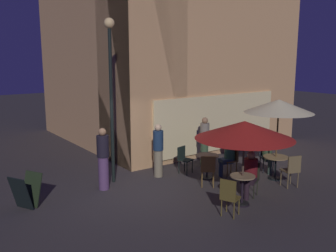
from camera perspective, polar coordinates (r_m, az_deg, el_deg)
name	(u,v)px	position (r m, az deg, el deg)	size (l,w,h in m)	color
ground_plane	(134,191)	(10.69, -5.19, -9.92)	(60.00, 60.00, 0.00)	#342F2F
cafe_building	(153,33)	(15.57, -2.33, 14.00)	(8.48, 8.72, 9.32)	tan
street_lamp_near_corner	(111,77)	(10.91, -8.75, 7.43)	(0.30, 0.30, 4.80)	black
menu_sandwich_board	(26,191)	(10.06, -20.88, -9.29)	(0.81, 0.78, 0.85)	black
cafe_table_0	(242,185)	(9.75, 11.30, -8.86)	(0.63, 0.63, 0.78)	black
cafe_table_1	(276,162)	(11.96, 16.14, -5.37)	(0.76, 0.76, 0.72)	black
cafe_table_2	(207,161)	(11.63, 5.99, -5.41)	(0.72, 0.72, 0.75)	black
patio_umbrella_0	(244,130)	(9.38, 11.62, -0.62)	(2.47, 2.47, 2.18)	black
patio_umbrella_1	(279,107)	(11.61, 16.58, 2.87)	(2.06, 2.06, 2.48)	black
cafe_chair_0	(251,176)	(10.45, 12.62, -7.45)	(0.53, 0.53, 0.92)	black
cafe_chair_1	(229,195)	(8.99, 9.34, -10.34)	(0.52, 0.52, 0.93)	#4F411B
cafe_chair_2	(292,168)	(11.32, 18.45, -6.15)	(0.53, 0.53, 0.96)	brown
cafe_chair_3	(266,154)	(12.71, 14.77, -4.11)	(0.56, 0.56, 0.97)	black
cafe_chair_4	(232,158)	(12.05, 9.73, -4.87)	(0.50, 0.50, 0.89)	brown
cafe_chair_5	(184,157)	(12.10, 2.41, -4.79)	(0.49, 0.49, 0.87)	black
cafe_chair_6	(208,168)	(10.86, 6.13, -6.37)	(0.58, 0.58, 0.95)	brown
patron_seated_0	(250,171)	(10.27, 12.44, -6.75)	(0.55, 0.49, 1.27)	black
patron_seated_1	(268,151)	(12.55, 15.02, -3.74)	(0.46, 0.52, 1.25)	#304239
patron_seated_2	(228,154)	(11.94, 9.17, -4.32)	(0.53, 0.41, 1.21)	#25334B
patron_standing_3	(205,141)	(12.94, 5.61, -2.30)	(0.31, 0.31, 1.69)	#344A31
patron_standing_4	(103,159)	(10.70, -9.89, -4.95)	(0.34, 0.34, 1.78)	#573A64
patron_standing_5	(158,150)	(11.65, -1.51, -3.73)	(0.32, 0.32, 1.68)	#7C7057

